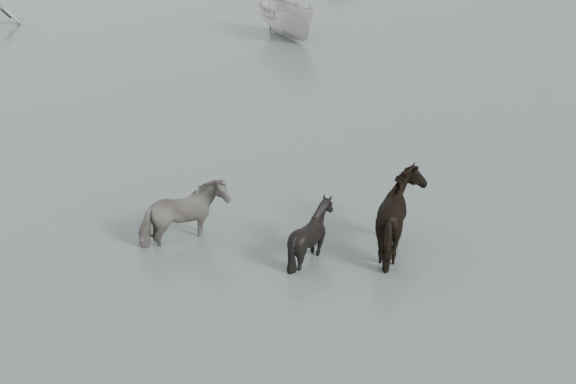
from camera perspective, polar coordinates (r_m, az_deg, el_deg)
name	(u,v)px	position (r m, az deg, el deg)	size (l,w,h in m)	color
ground	(273,246)	(13.21, -1.16, -4.28)	(140.00, 140.00, 0.00)	#4F5E5A
pony_pinto	(183,207)	(13.21, -8.33, -1.20)	(0.74, 1.63, 1.38)	black
pony_dark	(405,210)	(12.88, 9.26, -1.42)	(1.58, 1.35, 1.59)	black
pony_black	(311,225)	(12.56, 1.86, -2.61)	(1.02, 1.14, 1.26)	black
boat_small	(289,17)	(31.25, 0.10, 13.68)	(1.69, 4.49, 1.74)	silver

